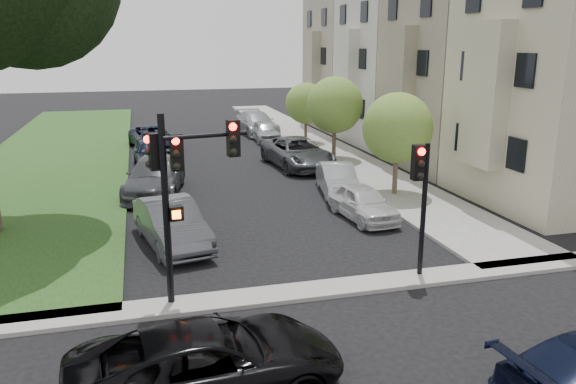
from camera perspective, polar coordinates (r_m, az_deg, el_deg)
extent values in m
plane|color=black|center=(13.55, 5.60, -13.58)|extent=(140.00, 140.00, 0.00)
cube|color=#254115|center=(36.00, -22.21, 3.62)|extent=(8.00, 44.00, 0.12)
cube|color=gray|center=(37.36, 2.53, 5.09)|extent=(3.50, 44.00, 0.12)
cube|color=gray|center=(15.20, 2.95, -9.93)|extent=(60.00, 1.00, 0.12)
cube|color=#9D9483|center=(25.48, 26.80, 10.12)|extent=(7.00, 7.40, 10.00)
cube|color=#9D9483|center=(23.16, 19.39, 9.29)|extent=(0.70, 2.20, 5.50)
cube|color=black|center=(23.27, 20.23, 11.72)|extent=(0.08, 3.60, 6.00)
cube|color=gray|center=(31.50, 17.70, 11.63)|extent=(7.00, 7.40, 10.00)
cube|color=gray|center=(29.65, 11.21, 10.91)|extent=(0.70, 2.20, 5.50)
cube|color=black|center=(29.74, 11.84, 12.82)|extent=(0.08, 3.60, 6.00)
cube|color=beige|center=(38.04, 11.58, 12.48)|extent=(7.00, 7.40, 10.00)
cube|color=beige|center=(36.53, 5.99, 11.82)|extent=(0.70, 2.20, 5.50)
cube|color=black|center=(36.60, 6.49, 13.38)|extent=(0.08, 3.60, 6.00)
cube|color=gray|center=(44.89, 7.26, 12.99)|extent=(7.00, 7.40, 10.00)
cube|color=gray|center=(43.62, 2.43, 12.38)|extent=(0.70, 2.20, 5.50)
cube|color=black|center=(43.68, 2.83, 13.70)|extent=(0.08, 3.60, 6.00)
cylinder|color=#4B3D23|center=(24.52, 10.84, 1.99)|extent=(0.21, 0.21, 2.13)
sphere|color=olive|center=(24.17, 11.06, 6.41)|extent=(2.98, 2.98, 2.98)
cylinder|color=#4B3D23|center=(31.65, 4.70, 5.20)|extent=(0.22, 0.22, 2.23)
sphere|color=olive|center=(31.37, 4.78, 8.81)|extent=(3.12, 3.12, 3.12)
cylinder|color=#4B3D23|center=(36.89, 1.80, 6.37)|extent=(0.19, 0.19, 1.89)
sphere|color=olive|center=(36.67, 1.83, 9.00)|extent=(2.65, 2.65, 2.65)
cylinder|color=black|center=(13.91, -12.26, -2.19)|extent=(0.20, 0.20, 4.87)
cylinder|color=black|center=(13.57, -8.34, 5.70)|extent=(2.05, 0.47, 0.11)
cube|color=black|center=(13.57, -11.23, 3.96)|extent=(0.32, 0.29, 0.89)
cube|color=black|center=(13.67, -5.58, 5.46)|extent=(0.32, 0.29, 0.89)
cube|color=black|center=(13.78, -13.43, 4.00)|extent=(0.29, 0.32, 0.89)
sphere|color=#FF0C05|center=(13.38, -11.25, 5.11)|extent=(0.19, 0.19, 0.19)
sphere|color=black|center=(13.49, -11.12, 2.61)|extent=(0.19, 0.19, 0.19)
cube|color=black|center=(13.92, -11.30, -2.12)|extent=(0.36, 0.29, 0.36)
cube|color=#FF5905|center=(13.80, -11.26, -2.28)|extent=(0.21, 0.03, 0.21)
cylinder|color=black|center=(15.89, 13.59, -2.04)|extent=(0.14, 0.14, 3.85)
cube|color=black|center=(15.43, 13.08, 2.93)|extent=(0.31, 0.27, 0.96)
sphere|color=#FF0C05|center=(15.23, 13.42, 4.01)|extent=(0.20, 0.20, 0.20)
imported|color=black|center=(10.98, -8.08, -16.75)|extent=(5.36, 2.91, 1.43)
imported|color=silver|center=(21.23, 7.60, -1.06)|extent=(1.87, 3.91, 1.29)
imported|color=#999BA0|center=(24.66, 5.03, 1.32)|extent=(2.08, 4.20, 1.32)
imported|color=#3F4247|center=(29.85, 1.00, 4.01)|extent=(3.18, 5.89, 1.57)
imported|color=#999BA0|center=(37.91, -2.31, 6.19)|extent=(1.69, 4.02, 1.36)
imported|color=#999BA0|center=(40.93, -3.23, 7.01)|extent=(2.71, 5.72, 1.61)
imported|color=#3F4247|center=(18.66, -11.76, -3.16)|extent=(2.48, 4.79, 1.51)
imported|color=#3F4247|center=(25.14, -13.38, 1.53)|extent=(3.20, 5.77, 1.58)
imported|color=black|center=(30.80, -13.68, 3.86)|extent=(2.05, 4.48, 1.49)
imported|color=black|center=(36.10, -13.55, 5.40)|extent=(3.18, 5.46, 1.43)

